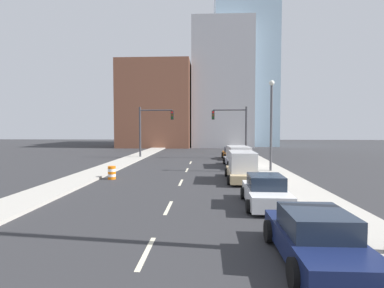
{
  "coord_description": "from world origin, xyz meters",
  "views": [
    {
      "loc": [
        1.79,
        -1.16,
        3.64
      ],
      "look_at": [
        0.33,
        27.32,
        2.2
      ],
      "focal_mm": 28.0,
      "sensor_mm": 36.0,
      "label": 1
    }
  ],
  "objects_px": {
    "box_truck_silver": "(238,157)",
    "traffic_signal_left": "(150,125)",
    "street_lamp": "(271,119)",
    "sedan_navy": "(316,238)",
    "sedan_white": "(265,192)",
    "sedan_orange": "(231,154)",
    "traffic_barrel": "(112,173)",
    "traffic_signal_right": "(236,125)",
    "box_truck_tan": "(242,167)"
  },
  "relations": [
    {
      "from": "traffic_barrel",
      "to": "box_truck_tan",
      "type": "height_order",
      "value": "box_truck_tan"
    },
    {
      "from": "sedan_navy",
      "to": "box_truck_tan",
      "type": "relative_size",
      "value": 0.83
    },
    {
      "from": "traffic_signal_right",
      "to": "street_lamp",
      "type": "distance_m",
      "value": 12.06
    },
    {
      "from": "traffic_barrel",
      "to": "box_truck_tan",
      "type": "xyz_separation_m",
      "value": [
        9.33,
        -0.23,
        0.5
      ]
    },
    {
      "from": "traffic_barrel",
      "to": "box_truck_silver",
      "type": "xyz_separation_m",
      "value": [
        9.87,
        7.78,
        0.47
      ]
    },
    {
      "from": "sedan_navy",
      "to": "sedan_white",
      "type": "height_order",
      "value": "sedan_white"
    },
    {
      "from": "sedan_white",
      "to": "box_truck_tan",
      "type": "height_order",
      "value": "box_truck_tan"
    },
    {
      "from": "street_lamp",
      "to": "sedan_orange",
      "type": "bearing_deg",
      "value": 101.89
    },
    {
      "from": "box_truck_silver",
      "to": "traffic_signal_left",
      "type": "bearing_deg",
      "value": 138.91
    },
    {
      "from": "traffic_signal_right",
      "to": "sedan_navy",
      "type": "distance_m",
      "value": 29.09
    },
    {
      "from": "sedan_navy",
      "to": "box_truck_silver",
      "type": "xyz_separation_m",
      "value": [
        0.01,
        20.79,
        0.29
      ]
    },
    {
      "from": "street_lamp",
      "to": "sedan_navy",
      "type": "height_order",
      "value": "street_lamp"
    },
    {
      "from": "traffic_signal_right",
      "to": "street_lamp",
      "type": "xyz_separation_m",
      "value": [
        1.73,
        -11.93,
        0.35
      ]
    },
    {
      "from": "sedan_navy",
      "to": "street_lamp",
      "type": "bearing_deg",
      "value": 81.98
    },
    {
      "from": "traffic_signal_left",
      "to": "sedan_navy",
      "type": "distance_m",
      "value": 30.81
    },
    {
      "from": "traffic_barrel",
      "to": "sedan_white",
      "type": "height_order",
      "value": "sedan_white"
    },
    {
      "from": "sedan_navy",
      "to": "box_truck_tan",
      "type": "bearing_deg",
      "value": 92.2
    },
    {
      "from": "traffic_signal_left",
      "to": "street_lamp",
      "type": "xyz_separation_m",
      "value": [
        12.49,
        -11.93,
        0.35
      ]
    },
    {
      "from": "traffic_barrel",
      "to": "box_truck_silver",
      "type": "distance_m",
      "value": 12.58
    },
    {
      "from": "traffic_signal_left",
      "to": "street_lamp",
      "type": "bearing_deg",
      "value": -43.69
    },
    {
      "from": "traffic_signal_left",
      "to": "box_truck_tan",
      "type": "distance_m",
      "value": 19.01
    },
    {
      "from": "traffic_signal_right",
      "to": "sedan_orange",
      "type": "relative_size",
      "value": 1.32
    },
    {
      "from": "traffic_barrel",
      "to": "sedan_orange",
      "type": "relative_size",
      "value": 0.2
    },
    {
      "from": "street_lamp",
      "to": "sedan_white",
      "type": "distance_m",
      "value": 11.86
    },
    {
      "from": "sedan_white",
      "to": "sedan_orange",
      "type": "height_order",
      "value": "sedan_white"
    },
    {
      "from": "sedan_navy",
      "to": "box_truck_tan",
      "type": "height_order",
      "value": "box_truck_tan"
    },
    {
      "from": "traffic_barrel",
      "to": "street_lamp",
      "type": "bearing_deg",
      "value": 17.91
    },
    {
      "from": "box_truck_tan",
      "to": "traffic_barrel",
      "type": "bearing_deg",
      "value": 179.4
    },
    {
      "from": "sedan_navy",
      "to": "sedan_orange",
      "type": "distance_m",
      "value": 28.16
    },
    {
      "from": "box_truck_silver",
      "to": "traffic_signal_right",
      "type": "bearing_deg",
      "value": 83.24
    },
    {
      "from": "traffic_signal_right",
      "to": "traffic_barrel",
      "type": "distance_m",
      "value": 19.35
    },
    {
      "from": "traffic_signal_left",
      "to": "traffic_signal_right",
      "type": "relative_size",
      "value": 1.0
    },
    {
      "from": "box_truck_tan",
      "to": "sedan_white",
      "type": "bearing_deg",
      "value": -86.4
    },
    {
      "from": "traffic_signal_right",
      "to": "street_lamp",
      "type": "relative_size",
      "value": 0.83
    },
    {
      "from": "traffic_signal_left",
      "to": "street_lamp",
      "type": "distance_m",
      "value": 17.27
    },
    {
      "from": "sedan_navy",
      "to": "traffic_signal_left",
      "type": "bearing_deg",
      "value": 109.18
    },
    {
      "from": "traffic_barrel",
      "to": "sedan_orange",
      "type": "height_order",
      "value": "sedan_orange"
    },
    {
      "from": "box_truck_tan",
      "to": "sedan_orange",
      "type": "distance_m",
      "value": 15.38
    },
    {
      "from": "traffic_signal_left",
      "to": "traffic_signal_right",
      "type": "height_order",
      "value": "same"
    },
    {
      "from": "sedan_white",
      "to": "sedan_navy",
      "type": "bearing_deg",
      "value": -86.67
    },
    {
      "from": "sedan_white",
      "to": "box_truck_silver",
      "type": "relative_size",
      "value": 0.68
    },
    {
      "from": "traffic_signal_left",
      "to": "box_truck_tan",
      "type": "height_order",
      "value": "traffic_signal_left"
    },
    {
      "from": "traffic_signal_right",
      "to": "sedan_navy",
      "type": "bearing_deg",
      "value": -91.2
    },
    {
      "from": "traffic_barrel",
      "to": "sedan_white",
      "type": "relative_size",
      "value": 0.22
    },
    {
      "from": "street_lamp",
      "to": "sedan_navy",
      "type": "distance_m",
      "value": 17.53
    },
    {
      "from": "traffic_barrel",
      "to": "sedan_white",
      "type": "xyz_separation_m",
      "value": [
        9.66,
        -7.0,
        0.19
      ]
    },
    {
      "from": "box_truck_tan",
      "to": "box_truck_silver",
      "type": "relative_size",
      "value": 0.86
    },
    {
      "from": "traffic_barrel",
      "to": "box_truck_tan",
      "type": "relative_size",
      "value": 0.17
    },
    {
      "from": "box_truck_silver",
      "to": "sedan_orange",
      "type": "height_order",
      "value": "box_truck_silver"
    },
    {
      "from": "traffic_signal_right",
      "to": "sedan_orange",
      "type": "height_order",
      "value": "traffic_signal_right"
    }
  ]
}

